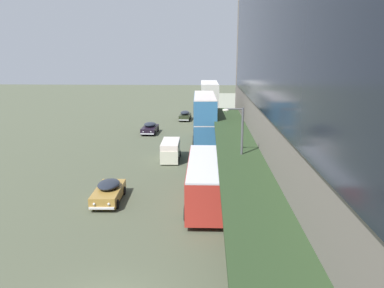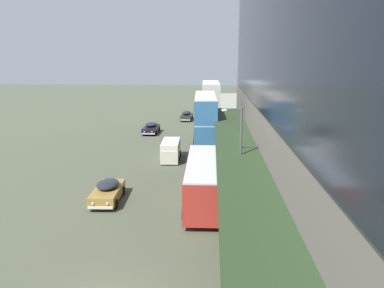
{
  "view_description": "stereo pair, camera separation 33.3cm",
  "coord_description": "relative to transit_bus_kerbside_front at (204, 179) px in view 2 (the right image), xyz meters",
  "views": [
    {
      "loc": [
        4.1,
        -13.43,
        10.47
      ],
      "look_at": [
        2.63,
        21.15,
        2.19
      ],
      "focal_mm": 35.0,
      "sensor_mm": 36.0,
      "label": 1
    },
    {
      "loc": [
        4.43,
        -13.41,
        10.47
      ],
      "look_at": [
        2.63,
        21.15,
        2.19
      ],
      "focal_mm": 35.0,
      "sensor_mm": 36.0,
      "label": 2
    }
  ],
  "objects": [
    {
      "name": "transit_bus_kerbside_front",
      "position": [
        0.0,
        0.0,
        0.0
      ],
      "size": [
        2.79,
        9.54,
        3.17
      ],
      "color": "#AF2D25",
      "rests_on": "ground"
    },
    {
      "name": "transit_bus_kerbside_rear",
      "position": [
        0.35,
        32.89,
        1.59
      ],
      "size": [
        2.99,
        9.48,
        6.34
      ],
      "color": "beige",
      "rests_on": "ground"
    },
    {
      "name": "transit_bus_kerbside_far",
      "position": [
        -0.26,
        19.25,
        1.31
      ],
      "size": [
        3.0,
        11.15,
        5.8
      ],
      "color": "#2F6597",
      "rests_on": "ground"
    },
    {
      "name": "sedan_oncoming_front",
      "position": [
        -7.72,
        24.36,
        -1.07
      ],
      "size": [
        2.08,
        4.33,
        1.52
      ],
      "color": "black",
      "rests_on": "ground"
    },
    {
      "name": "sedan_second_near",
      "position": [
        -7.06,
        0.11,
        -1.08
      ],
      "size": [
        2.07,
        4.53,
        1.49
      ],
      "color": "olive",
      "rests_on": "ground"
    },
    {
      "name": "sedan_lead_near",
      "position": [
        -3.58,
        35.15,
        -1.06
      ],
      "size": [
        1.93,
        4.44,
        1.57
      ],
      "color": "#272F1C",
      "rests_on": "ground"
    },
    {
      "name": "vw_van",
      "position": [
        -3.62,
        11.41,
        -0.73
      ],
      "size": [
        1.98,
        4.59,
        1.96
      ],
      "color": "beige",
      "rests_on": "ground"
    },
    {
      "name": "pedestrian_at_kerb",
      "position": [
        2.96,
        -7.45,
        -0.65
      ],
      "size": [
        0.33,
        0.62,
        1.86
      ],
      "color": "#262D3B",
      "rests_on": "sidewalk_kerb"
    },
    {
      "name": "street_lamp",
      "position": [
        2.39,
        0.44,
        2.27
      ],
      "size": [
        1.5,
        0.28,
        6.76
      ],
      "color": "#4C4C51",
      "rests_on": "sidewalk_kerb"
    },
    {
      "name": "fire_hydrant",
      "position": [
        2.86,
        -2.6,
        -1.33
      ],
      "size": [
        0.2,
        0.4,
        0.7
      ],
      "color": "red",
      "rests_on": "sidewalk_kerb"
    }
  ]
}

